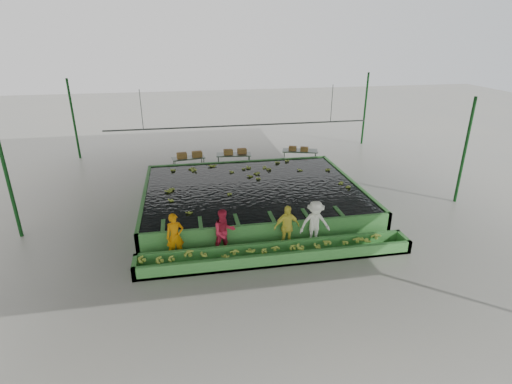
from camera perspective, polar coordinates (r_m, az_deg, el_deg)
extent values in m
plane|color=gray|center=(17.74, 0.29, -3.59)|extent=(80.00, 80.00, 0.00)
cube|color=gray|center=(16.19, 0.33, 12.54)|extent=(20.00, 22.00, 0.04)
cube|color=black|center=(18.75, -0.55, 0.71)|extent=(9.70, 7.70, 0.00)
cylinder|color=#59605B|center=(21.42, -2.21, 9.48)|extent=(0.08, 0.08, 14.00)
cylinder|color=#59605B|center=(21.11, -16.07, 11.23)|extent=(0.04, 0.04, 2.00)
cylinder|color=#59605B|center=(22.48, 10.77, 12.32)|extent=(0.04, 0.04, 2.00)
imported|color=orange|center=(14.60, -11.50, -6.25)|extent=(0.70, 0.53, 1.75)
imported|color=#BF1F39|center=(14.64, -4.57, -5.72)|extent=(1.00, 0.86, 1.77)
imported|color=#FBF14C|center=(15.02, 4.41, -5.01)|extent=(1.07, 0.56, 1.74)
imported|color=white|center=(15.30, 8.42, -4.48)|extent=(1.19, 0.69, 1.83)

